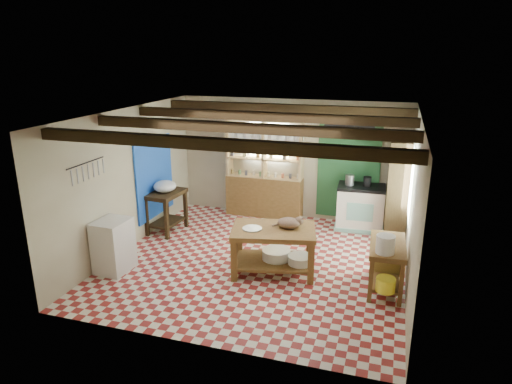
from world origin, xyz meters
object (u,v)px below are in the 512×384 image
(work_table, at_px, (273,250))
(prep_table, at_px, (166,212))
(right_counter, at_px, (386,266))
(cat, at_px, (289,223))
(white_cabinet, at_px, (113,246))
(stove, at_px, (360,207))

(work_table, relative_size, prep_table, 1.61)
(right_counter, bearing_deg, prep_table, 163.58)
(right_counter, height_order, cat, cat)
(white_cabinet, bearing_deg, work_table, 18.82)
(work_table, distance_m, right_counter, 1.82)
(right_counter, bearing_deg, white_cabinet, -172.89)
(prep_table, height_order, cat, cat)
(prep_table, distance_m, right_counter, 4.52)
(right_counter, relative_size, cat, 2.75)
(prep_table, bearing_deg, cat, -14.33)
(stove, height_order, right_counter, stove)
(prep_table, xyz_separation_m, cat, (2.79, -0.98, 0.44))
(prep_table, bearing_deg, work_table, -17.94)
(work_table, bearing_deg, white_cabinet, -176.43)
(work_table, bearing_deg, cat, 11.31)
(white_cabinet, bearing_deg, cat, 19.49)
(cat, bearing_deg, work_table, -178.69)
(work_table, xyz_separation_m, right_counter, (1.82, -0.05, -0.01))
(work_table, height_order, right_counter, work_table)
(prep_table, xyz_separation_m, right_counter, (4.38, -1.13, -0.05))
(stove, relative_size, white_cabinet, 1.06)
(stove, distance_m, white_cabinet, 4.94)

